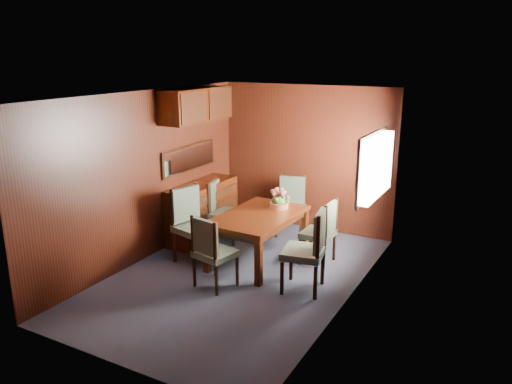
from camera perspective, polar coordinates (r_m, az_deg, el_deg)
The scene contains 11 objects.
ground at distance 6.80m, azimuth -2.06°, elevation -9.58°, with size 4.50×4.50×0.00m, color #2F3341.
room_shell at distance 6.61m, azimuth -1.51°, elevation 4.61°, with size 3.06×4.52×2.41m.
sideboard at distance 8.05m, azimuth -6.15°, elevation -2.11°, with size 0.48×1.40×0.90m, color #331306.
dining_table at distance 7.05m, azimuth 0.25°, elevation -3.31°, with size 0.99×1.53×0.70m.
chair_left_near at distance 7.13m, azimuth -7.40°, elevation -3.22°, with size 0.60×0.62×1.08m.
chair_left_far at distance 7.87m, azimuth -4.10°, elevation -1.78°, with size 0.55×0.56×0.98m.
chair_right_near at distance 6.22m, azimuth 6.18°, elevation -6.16°, with size 0.57×0.58×1.07m.
chair_right_far at distance 7.06m, azimuth 7.63°, elevation -4.21°, with size 0.43×0.45×0.92m.
chair_head at distance 6.29m, azimuth -5.16°, elevation -6.47°, with size 0.54×0.52×0.96m.
chair_foot at distance 8.17m, azimuth 4.04°, elevation -1.17°, with size 0.55×0.54×0.96m.
flower_centerpiece at distance 7.26m, azimuth 2.64°, elevation -0.75°, with size 0.30×0.30×0.30m.
Camera 1 is at (3.14, -5.28, 2.91)m, focal length 35.00 mm.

